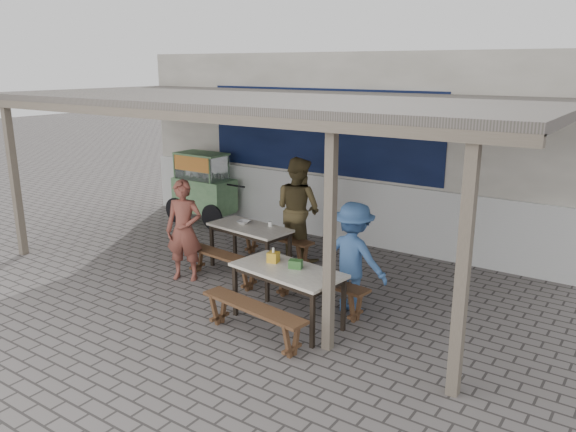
{
  "coord_description": "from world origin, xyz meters",
  "views": [
    {
      "loc": [
        5.4,
        -6.15,
        3.27
      ],
      "look_at": [
        0.53,
        0.9,
        0.96
      ],
      "focal_mm": 35.0,
      "sensor_mm": 36.0,
      "label": 1
    }
  ],
  "objects_px": {
    "condiment_jar": "(270,224)",
    "bench_right_street": "(253,314)",
    "vendor_cart": "(203,185)",
    "patron_wall_side": "(298,209)",
    "bench_left_street": "(221,260)",
    "table_left": "(250,231)",
    "donation_box": "(296,264)",
    "table_right": "(288,274)",
    "bench_right_wall": "(318,285)",
    "condiment_bowl": "(244,222)",
    "bench_left_wall": "(276,242)",
    "tissue_box": "(273,257)",
    "patron_right_table": "(353,258)",
    "patron_street_side": "(184,230)"
  },
  "relations": [
    {
      "from": "vendor_cart",
      "to": "condiment_bowl",
      "type": "height_order",
      "value": "vendor_cart"
    },
    {
      "from": "bench_left_wall",
      "to": "condiment_bowl",
      "type": "distance_m",
      "value": 0.76
    },
    {
      "from": "patron_wall_side",
      "to": "patron_right_table",
      "type": "height_order",
      "value": "patron_wall_side"
    },
    {
      "from": "bench_right_street",
      "to": "patron_right_table",
      "type": "bearing_deg",
      "value": 75.05
    },
    {
      "from": "table_right",
      "to": "bench_left_street",
      "type": "bearing_deg",
      "value": 167.14
    },
    {
      "from": "donation_box",
      "to": "bench_left_street",
      "type": "bearing_deg",
      "value": 162.35
    },
    {
      "from": "bench_left_street",
      "to": "vendor_cart",
      "type": "height_order",
      "value": "vendor_cart"
    },
    {
      "from": "patron_right_table",
      "to": "patron_street_side",
      "type": "bearing_deg",
      "value": 11.47
    },
    {
      "from": "table_right",
      "to": "tissue_box",
      "type": "xyz_separation_m",
      "value": [
        -0.3,
        0.1,
        0.15
      ]
    },
    {
      "from": "tissue_box",
      "to": "bench_left_wall",
      "type": "bearing_deg",
      "value": 124.94
    },
    {
      "from": "condiment_jar",
      "to": "patron_wall_side",
      "type": "bearing_deg",
      "value": 84.99
    },
    {
      "from": "condiment_jar",
      "to": "bench_right_street",
      "type": "bearing_deg",
      "value": -58.74
    },
    {
      "from": "table_left",
      "to": "donation_box",
      "type": "bearing_deg",
      "value": -28.8
    },
    {
      "from": "tissue_box",
      "to": "donation_box",
      "type": "bearing_deg",
      "value": -4.45
    },
    {
      "from": "vendor_cart",
      "to": "patron_right_table",
      "type": "distance_m",
      "value": 5.22
    },
    {
      "from": "tissue_box",
      "to": "table_left",
      "type": "bearing_deg",
      "value": 138.66
    },
    {
      "from": "table_right",
      "to": "bench_right_wall",
      "type": "height_order",
      "value": "table_right"
    },
    {
      "from": "bench_right_street",
      "to": "vendor_cart",
      "type": "relative_size",
      "value": 0.84
    },
    {
      "from": "bench_left_street",
      "to": "patron_wall_side",
      "type": "relative_size",
      "value": 0.84
    },
    {
      "from": "patron_street_side",
      "to": "condiment_jar",
      "type": "distance_m",
      "value": 1.38
    },
    {
      "from": "condiment_bowl",
      "to": "tissue_box",
      "type": "bearing_deg",
      "value": -39.32
    },
    {
      "from": "patron_wall_side",
      "to": "bench_left_wall",
      "type": "bearing_deg",
      "value": 55.48
    },
    {
      "from": "bench_right_wall",
      "to": "patron_street_side",
      "type": "bearing_deg",
      "value": -166.37
    },
    {
      "from": "patron_right_table",
      "to": "tissue_box",
      "type": "xyz_separation_m",
      "value": [
        -0.81,
        -0.71,
        0.05
      ]
    },
    {
      "from": "table_right",
      "to": "bench_right_wall",
      "type": "distance_m",
      "value": 0.71
    },
    {
      "from": "tissue_box",
      "to": "condiment_bowl",
      "type": "height_order",
      "value": "tissue_box"
    },
    {
      "from": "bench_left_street",
      "to": "bench_right_street",
      "type": "relative_size",
      "value": 0.95
    },
    {
      "from": "condiment_jar",
      "to": "bench_left_street",
      "type": "bearing_deg",
      "value": -113.2
    },
    {
      "from": "tissue_box",
      "to": "condiment_bowl",
      "type": "bearing_deg",
      "value": 140.68
    },
    {
      "from": "tissue_box",
      "to": "bench_right_street",
      "type": "bearing_deg",
      "value": -73.26
    },
    {
      "from": "bench_right_street",
      "to": "donation_box",
      "type": "height_order",
      "value": "donation_box"
    },
    {
      "from": "table_left",
      "to": "bench_left_wall",
      "type": "bearing_deg",
      "value": 90.0
    },
    {
      "from": "vendor_cart",
      "to": "patron_street_side",
      "type": "relative_size",
      "value": 1.19
    },
    {
      "from": "bench_right_wall",
      "to": "patron_street_side",
      "type": "xyz_separation_m",
      "value": [
        -2.3,
        -0.24,
        0.45
      ]
    },
    {
      "from": "table_left",
      "to": "patron_right_table",
      "type": "relative_size",
      "value": 0.94
    },
    {
      "from": "table_right",
      "to": "patron_wall_side",
      "type": "relative_size",
      "value": 0.86
    },
    {
      "from": "bench_left_street",
      "to": "donation_box",
      "type": "distance_m",
      "value": 1.91
    },
    {
      "from": "bench_left_street",
      "to": "vendor_cart",
      "type": "xyz_separation_m",
      "value": [
        -2.55,
        2.36,
        0.47
      ]
    },
    {
      "from": "bench_left_street",
      "to": "vendor_cart",
      "type": "bearing_deg",
      "value": 143.49
    },
    {
      "from": "vendor_cart",
      "to": "bench_right_street",
      "type": "bearing_deg",
      "value": -41.05
    },
    {
      "from": "donation_box",
      "to": "table_right",
      "type": "bearing_deg",
      "value": -135.44
    },
    {
      "from": "patron_wall_side",
      "to": "donation_box",
      "type": "height_order",
      "value": "patron_wall_side"
    },
    {
      "from": "bench_right_wall",
      "to": "tissue_box",
      "type": "distance_m",
      "value": 0.8
    },
    {
      "from": "vendor_cart",
      "to": "patron_wall_side",
      "type": "distance_m",
      "value": 3.07
    },
    {
      "from": "bench_left_street",
      "to": "donation_box",
      "type": "bearing_deg",
      "value": -11.37
    },
    {
      "from": "table_right",
      "to": "bench_right_wall",
      "type": "xyz_separation_m",
      "value": [
        0.08,
        0.62,
        -0.33
      ]
    },
    {
      "from": "bench_left_street",
      "to": "condiment_jar",
      "type": "height_order",
      "value": "condiment_jar"
    },
    {
      "from": "condiment_jar",
      "to": "table_left",
      "type": "bearing_deg",
      "value": -146.37
    },
    {
      "from": "table_left",
      "to": "vendor_cart",
      "type": "relative_size",
      "value": 0.77
    },
    {
      "from": "bench_right_wall",
      "to": "patron_right_table",
      "type": "height_order",
      "value": "patron_right_table"
    }
  ]
}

